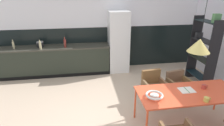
{
  "coord_description": "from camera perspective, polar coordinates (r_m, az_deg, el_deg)",
  "views": [
    {
      "loc": [
        -0.58,
        -2.96,
        2.56
      ],
      "look_at": [
        0.02,
        0.88,
        0.99
      ],
      "focal_mm": 30.08,
      "sensor_mm": 36.0,
      "label": 1
    }
  ],
  "objects": [
    {
      "name": "pendant_lamp_over_table_near",
      "position": [
        3.45,
        24.97,
        4.88
      ],
      "size": [
        0.37,
        0.37,
        1.16
      ],
      "color": "black"
    },
    {
      "name": "refrigerator_column",
      "position": [
        5.96,
        1.96,
        6.39
      ],
      "size": [
        0.62,
        0.6,
        1.91
      ],
      "primitive_type": "cube",
      "color": "silver",
      "rests_on": "ground"
    },
    {
      "name": "back_wall_splashback_dark",
      "position": [
        6.31,
        -3.14,
        4.75
      ],
      "size": [
        6.63,
        0.12,
        1.38
      ],
      "primitive_type": "cube",
      "color": "black",
      "rests_on": "ground"
    },
    {
      "name": "bottle_wine_green",
      "position": [
        6.17,
        -27.78,
        4.86
      ],
      "size": [
        0.06,
        0.06,
        0.27
      ],
      "color": "tan",
      "rests_on": "kitchen_counter"
    },
    {
      "name": "armchair_corner_seat",
      "position": [
        4.75,
        19.32,
        -5.46
      ],
      "size": [
        0.55,
        0.54,
        0.71
      ],
      "rotation": [
        0.0,
        0.0,
        3.31
      ],
      "color": "brown",
      "rests_on": "ground"
    },
    {
      "name": "mug_glass_clear",
      "position": [
        4.06,
        26.15,
        -6.46
      ],
      "size": [
        0.12,
        0.08,
        0.09
      ],
      "color": "#B23D33",
      "rests_on": "dining_table"
    },
    {
      "name": "cooking_pot",
      "position": [
        6.06,
        -21.0,
        5.35
      ],
      "size": [
        0.21,
        0.21,
        0.18
      ],
      "color": "black",
      "rests_on": "kitchen_counter"
    },
    {
      "name": "bottle_vinegar_dark",
      "position": [
        5.74,
        -14.11,
        5.8
      ],
      "size": [
        0.07,
        0.07,
        0.31
      ],
      "color": "maroon",
      "rests_on": "kitchen_counter"
    },
    {
      "name": "bottle_oil_tall",
      "position": [
        5.79,
        -20.99,
        5.03
      ],
      "size": [
        0.07,
        0.07,
        0.28
      ],
      "color": "tan",
      "rests_on": "kitchen_counter"
    },
    {
      "name": "armchair_facing_counter",
      "position": [
        4.49,
        12.33,
        -5.89
      ],
      "size": [
        0.53,
        0.52,
        0.78
      ],
      "rotation": [
        0.0,
        0.0,
        3.25
      ],
      "color": "brown",
      "rests_on": "ground"
    },
    {
      "name": "mug_tall_blue",
      "position": [
        3.65,
        26.78,
        -9.86
      ],
      "size": [
        0.13,
        0.09,
        0.08
      ],
      "color": "gold",
      "rests_on": "dining_table"
    },
    {
      "name": "ground_plane",
      "position": [
        3.95,
        1.81,
        -18.37
      ],
      "size": [
        8.62,
        8.62,
        0.0
      ],
      "primitive_type": "plane",
      "color": "#C5AB92"
    },
    {
      "name": "kitchen_counter",
      "position": [
        6.09,
        -16.91,
        0.75
      ],
      "size": [
        3.36,
        0.63,
        0.9
      ],
      "color": "#262C23",
      "rests_on": "ground"
    },
    {
      "name": "fruit_bowl",
      "position": [
        3.46,
        12.77,
        -9.56
      ],
      "size": [
        0.32,
        0.32,
        0.07
      ],
      "color": "silver",
      "rests_on": "dining_table"
    },
    {
      "name": "back_wall_panel_upper",
      "position": [
        6.05,
        -3.43,
        17.34
      ],
      "size": [
        6.63,
        0.12,
        1.38
      ],
      "primitive_type": "cube",
      "color": "white",
      "rests_on": "back_wall_splashback_dark"
    },
    {
      "name": "open_book",
      "position": [
        3.88,
        21.73,
        -7.65
      ],
      "size": [
        0.28,
        0.23,
        0.02
      ],
      "color": "white",
      "rests_on": "dining_table"
    },
    {
      "name": "open_shelf_unit",
      "position": [
        5.59,
        26.03,
        3.87
      ],
      "size": [
        0.3,
        0.86,
        1.98
      ],
      "rotation": [
        0.0,
        0.0,
        -1.57
      ],
      "color": "black",
      "rests_on": "ground"
    },
    {
      "name": "dining_table",
      "position": [
        3.85,
        22.3,
        -8.81
      ],
      "size": [
        1.93,
        0.8,
        0.74
      ],
      "color": "#DF4E2E",
      "rests_on": "ground"
    }
  ]
}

